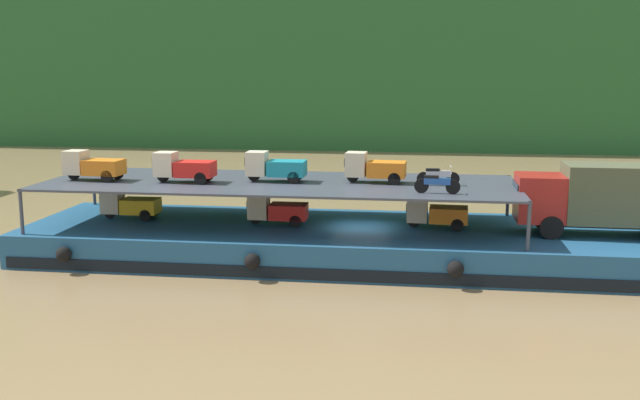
% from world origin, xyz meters
% --- Properties ---
extents(ground_plane, '(400.00, 400.00, 0.00)m').
position_xyz_m(ground_plane, '(0.00, 0.00, 0.00)').
color(ground_plane, olive).
extents(cargo_barge, '(30.80, 8.60, 1.50)m').
position_xyz_m(cargo_barge, '(0.00, -0.02, 0.75)').
color(cargo_barge, navy).
rests_on(cargo_barge, ground).
extents(covered_lorry, '(7.87, 2.33, 3.10)m').
position_xyz_m(covered_lorry, '(10.42, -0.28, 3.19)').
color(covered_lorry, maroon).
rests_on(covered_lorry, cargo_barge).
extents(cargo_rack, '(21.60, 7.27, 2.00)m').
position_xyz_m(cargo_rack, '(-3.80, 0.00, 3.44)').
color(cargo_rack, '#383D47').
rests_on(cargo_rack, cargo_barge).
extents(mini_truck_lower_stern, '(2.77, 1.25, 1.38)m').
position_xyz_m(mini_truck_lower_stern, '(-11.21, 0.32, 2.19)').
color(mini_truck_lower_stern, gold).
rests_on(mini_truck_lower_stern, cargo_barge).
extents(mini_truck_lower_aft, '(2.76, 1.23, 1.38)m').
position_xyz_m(mini_truck_lower_aft, '(-3.92, -0.03, 2.19)').
color(mini_truck_lower_aft, red).
rests_on(mini_truck_lower_aft, cargo_barge).
extents(mini_truck_lower_mid, '(2.79, 1.28, 1.38)m').
position_xyz_m(mini_truck_lower_mid, '(3.38, 0.26, 2.19)').
color(mini_truck_lower_mid, orange).
rests_on(mini_truck_lower_mid, cargo_barge).
extents(mini_truck_upper_stern, '(2.79, 1.28, 1.38)m').
position_xyz_m(mini_truck_upper_stern, '(-12.47, -0.73, 4.19)').
color(mini_truck_upper_stern, orange).
rests_on(mini_truck_upper_stern, cargo_rack).
extents(mini_truck_upper_mid, '(2.75, 1.21, 1.38)m').
position_xyz_m(mini_truck_upper_mid, '(-8.09, -0.73, 4.19)').
color(mini_truck_upper_mid, red).
rests_on(mini_truck_upper_mid, cargo_rack).
extents(mini_truck_upper_fore, '(2.74, 1.20, 1.38)m').
position_xyz_m(mini_truck_upper_fore, '(-4.00, 0.06, 4.19)').
color(mini_truck_upper_fore, teal).
rests_on(mini_truck_upper_fore, cargo_rack).
extents(mini_truck_upper_bow, '(2.79, 1.30, 1.38)m').
position_xyz_m(mini_truck_upper_bow, '(0.55, 0.38, 4.19)').
color(mini_truck_upper_bow, orange).
rests_on(mini_truck_upper_bow, cargo_rack).
extents(motorcycle_upper_port, '(1.90, 0.55, 0.87)m').
position_xyz_m(motorcycle_upper_port, '(3.32, -2.18, 3.93)').
color(motorcycle_upper_port, black).
rests_on(motorcycle_upper_port, cargo_rack).
extents(motorcycle_upper_centre, '(1.90, 0.55, 0.87)m').
position_xyz_m(motorcycle_upper_centre, '(3.41, -0.00, 3.93)').
color(motorcycle_upper_centre, black).
rests_on(motorcycle_upper_centre, cargo_rack).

